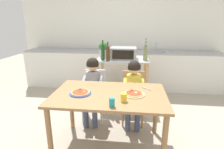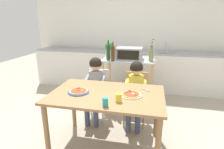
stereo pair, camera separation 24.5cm
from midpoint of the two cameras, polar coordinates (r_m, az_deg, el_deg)
ground_plane at (r=3.48m, az=4.79°, el=-10.82°), size 10.53×10.53×0.00m
back_wall_tiled at (r=4.72m, az=8.01°, el=13.46°), size 5.14×0.12×2.70m
kitchen_counter at (r=4.46m, az=7.12°, el=1.55°), size 4.62×0.60×1.09m
kitchen_island_cart at (r=3.55m, az=7.08°, el=0.15°), size 0.97×0.63×0.90m
toaster_oven at (r=3.44m, az=7.47°, el=6.53°), size 0.48×0.35×0.21m
bottle_clear_vinegar at (r=3.43m, az=14.30°, el=6.63°), size 0.05×0.05×0.33m
bottle_slim_sauce at (r=3.32m, az=0.94°, el=6.98°), size 0.07×0.07×0.36m
bottle_dark_olive_oil at (r=3.69m, az=14.47°, el=7.50°), size 0.07×0.07×0.35m
bottle_brown_beer at (r=3.24m, az=2.45°, el=6.56°), size 0.07×0.07×0.34m
bottle_squat_spirits at (r=3.32m, az=14.20°, el=5.71°), size 0.08×0.08×0.27m
potted_herb_plant at (r=3.57m, az=1.21°, el=7.97°), size 0.17×0.17×0.30m
dining_table at (r=2.26m, az=1.46°, el=-8.28°), size 1.37×0.87×0.75m
dining_chair_left at (r=3.04m, az=-2.29°, el=-5.00°), size 0.36×0.36×0.81m
dining_chair_right at (r=2.94m, az=9.83°, el=-6.07°), size 0.36×0.36×0.81m
child_in_grey_shirt at (r=2.87m, az=-2.94°, el=-2.33°), size 0.32×0.42×1.03m
child_in_yellow_shirt at (r=2.76m, az=9.88°, el=-3.58°), size 0.32×0.42×1.01m
pizza_plate_blue_rimmed at (r=2.26m, az=-7.37°, el=-5.34°), size 0.26×0.26×0.03m
pizza_plate_cream at (r=2.17m, az=9.18°, el=-6.29°), size 0.25×0.25×0.03m
drinking_cup_teal at (r=1.88m, az=1.66°, el=-8.70°), size 0.06×0.06×0.10m
drinking_cup_yellow at (r=1.99m, az=5.64°, el=-7.30°), size 0.07×0.07×0.09m
serving_spoon at (r=2.37m, az=13.35°, el=-4.74°), size 0.11×0.10×0.01m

